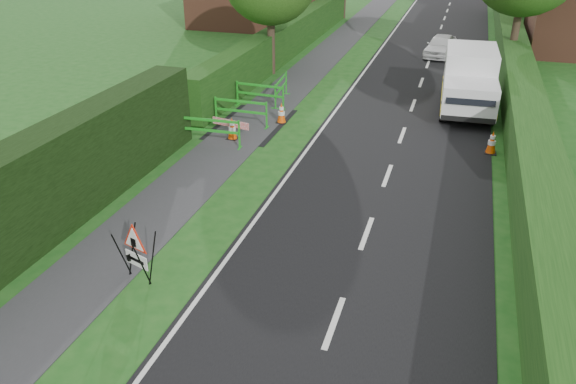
{
  "coord_description": "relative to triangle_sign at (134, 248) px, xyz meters",
  "views": [
    {
      "loc": [
        4.2,
        -7.42,
        7.21
      ],
      "look_at": [
        0.43,
        4.61,
        0.79
      ],
      "focal_mm": 35.0,
      "sensor_mm": 36.0,
      "label": 1
    }
  ],
  "objects": [
    {
      "name": "ground",
      "position": [
        1.88,
        -1.13,
        -0.82
      ],
      "size": [
        120.0,
        120.0,
        0.0
      ],
      "primitive_type": "plane",
      "color": "#194E16",
      "rests_on": "ground"
    },
    {
      "name": "hedge_east",
      "position": [
        8.38,
        14.87,
        -0.82
      ],
      "size": [
        1.2,
        50.0,
        1.5
      ],
      "primitive_type": "cube",
      "color": "#14380F",
      "rests_on": "ground"
    },
    {
      "name": "hedge_west_far",
      "position": [
        -3.12,
        20.87,
        -0.82
      ],
      "size": [
        1.0,
        24.0,
        1.8
      ],
      "primitive_type": "cube",
      "color": "#14380F",
      "rests_on": "ground"
    },
    {
      "name": "ped_barrier_3",
      "position": [
        -0.92,
        12.82,
        -0.19
      ],
      "size": [
        0.54,
        2.08,
        1.0
      ],
      "rotation": [
        0.0,
        0.0,
        1.66
      ],
      "color": "#1B991D",
      "rests_on": "ground"
    },
    {
      "name": "ped_barrier_2",
      "position": [
        -1.46,
        11.78,
        -0.19
      ],
      "size": [
        2.08,
        0.49,
        1.0
      ],
      "rotation": [
        0.0,
        0.0,
        -0.07
      ],
      "color": "#1B991D",
      "rests_on": "ground"
    },
    {
      "name": "ped_barrier_1",
      "position": [
        -1.43,
        9.65,
        -0.19
      ],
      "size": [
        2.06,
        0.38,
        1.0
      ],
      "rotation": [
        0.0,
        0.0,
        -0.01
      ],
      "color": "#1B991D",
      "rests_on": "ground"
    },
    {
      "name": "footpath",
      "position": [
        -1.12,
        33.87,
        -0.81
      ],
      "size": [
        2.0,
        90.0,
        0.02
      ],
      "primitive_type": "cube",
      "color": "#2D2D30",
      "rests_on": "ground"
    },
    {
      "name": "redwhite_plank",
      "position": [
        -1.4,
        8.59,
        -0.82
      ],
      "size": [
        1.48,
        0.34,
        0.25
      ],
      "primitive_type": "cube",
      "rotation": [
        0.0,
        0.0,
        -0.2
      ],
      "color": "red",
      "rests_on": "ground"
    },
    {
      "name": "works_van",
      "position": [
        6.42,
        14.11,
        0.38
      ],
      "size": [
        2.16,
        5.04,
        2.26
      ],
      "rotation": [
        0.0,
        0.0,
        0.04
      ],
      "color": "silver",
      "rests_on": "ground"
    },
    {
      "name": "traffic_cone_0",
      "position": [
        7.34,
        9.63,
        -0.42
      ],
      "size": [
        0.38,
        0.38,
        0.79
      ],
      "color": "black",
      "rests_on": "ground"
    },
    {
      "name": "ped_barrier_0",
      "position": [
        -1.65,
        7.48,
        -0.19
      ],
      "size": [
        2.07,
        0.45,
        1.0
      ],
      "rotation": [
        0.0,
        0.0,
        0.05
      ],
      "color": "#1B991D",
      "rests_on": "ground"
    },
    {
      "name": "traffic_cone_4",
      "position": [
        -0.1,
        10.36,
        -0.42
      ],
      "size": [
        0.38,
        0.38,
        0.79
      ],
      "color": "black",
      "rests_on": "ground"
    },
    {
      "name": "road_surface",
      "position": [
        4.38,
        33.87,
        -0.81
      ],
      "size": [
        6.0,
        90.0,
        0.02
      ],
      "primitive_type": "cube",
      "color": "black",
      "rests_on": "ground"
    },
    {
      "name": "hatchback_car",
      "position": [
        4.83,
        22.94,
        -0.25
      ],
      "size": [
        1.81,
        3.48,
        1.13
      ],
      "primitive_type": "imported",
      "rotation": [
        0.0,
        0.0,
        -0.15
      ],
      "color": "silver",
      "rests_on": "ground"
    },
    {
      "name": "traffic_cone_1",
      "position": [
        7.09,
        12.81,
        -0.42
      ],
      "size": [
        0.38,
        0.38,
        0.79
      ],
      "color": "black",
      "rests_on": "ground"
    },
    {
      "name": "traffic_cone_2",
      "position": [
        6.65,
        14.6,
        -0.42
      ],
      "size": [
        0.38,
        0.38,
        0.79
      ],
      "color": "black",
      "rests_on": "ground"
    },
    {
      "name": "triangle_sign",
      "position": [
        0.0,
        0.0,
        0.0
      ],
      "size": [
        1.01,
        1.01,
        1.17
      ],
      "rotation": [
        0.0,
        0.0,
        -0.32
      ],
      "color": "black",
      "rests_on": "ground"
    },
    {
      "name": "traffic_cone_3",
      "position": [
        -1.22,
        8.28,
        -0.42
      ],
      "size": [
        0.38,
        0.38,
        0.79
      ],
      "color": "black",
      "rests_on": "ground"
    }
  ]
}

